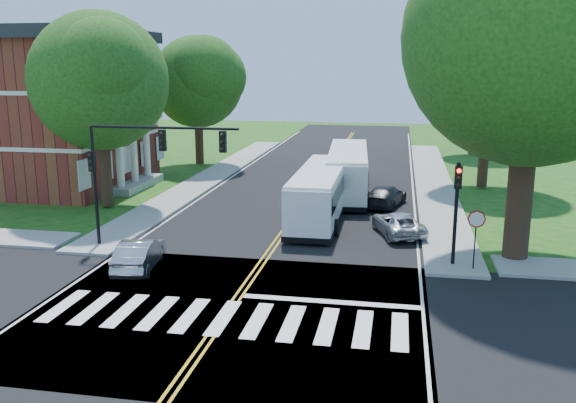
% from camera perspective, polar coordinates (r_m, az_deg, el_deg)
% --- Properties ---
extents(ground, '(140.00, 140.00, 0.00)m').
position_cam_1_polar(ground, '(21.94, -5.69, -10.28)').
color(ground, '#164A12').
rests_on(ground, ground).
extents(road, '(14.00, 96.00, 0.01)m').
position_cam_1_polar(road, '(38.75, 1.64, 0.07)').
color(road, black).
rests_on(road, ground).
extents(cross_road, '(60.00, 12.00, 0.01)m').
position_cam_1_polar(cross_road, '(21.93, -5.69, -10.27)').
color(cross_road, black).
rests_on(cross_road, ground).
extents(center_line, '(0.36, 70.00, 0.01)m').
position_cam_1_polar(center_line, '(42.62, 2.46, 1.26)').
color(center_line, gold).
rests_on(center_line, road).
extents(edge_line_w, '(0.12, 70.00, 0.01)m').
position_cam_1_polar(edge_line_w, '(44.05, -6.34, 1.58)').
color(edge_line_w, silver).
rests_on(edge_line_w, road).
extents(edge_line_e, '(0.12, 70.00, 0.01)m').
position_cam_1_polar(edge_line_e, '(42.24, 11.63, 0.90)').
color(edge_line_e, silver).
rests_on(edge_line_e, road).
extents(crosswalk, '(12.60, 3.00, 0.01)m').
position_cam_1_polar(crosswalk, '(21.49, -6.07, -10.75)').
color(crosswalk, silver).
rests_on(crosswalk, road).
extents(stop_bar, '(6.60, 0.40, 0.01)m').
position_cam_1_polar(stop_bar, '(22.75, 4.06, -9.33)').
color(stop_bar, silver).
rests_on(stop_bar, road).
extents(sidewalk_nw, '(2.60, 40.00, 0.15)m').
position_cam_1_polar(sidewalk_nw, '(47.29, -7.04, 2.41)').
color(sidewalk_nw, gray).
rests_on(sidewalk_nw, ground).
extents(sidewalk_ne, '(2.60, 40.00, 0.15)m').
position_cam_1_polar(sidewalk_ne, '(45.23, 13.47, 1.67)').
color(sidewalk_ne, gray).
rests_on(sidewalk_ne, ground).
extents(tree_ne_big, '(10.80, 10.80, 14.91)m').
position_cam_1_polar(tree_ne_big, '(27.87, 21.99, 14.08)').
color(tree_ne_big, black).
rests_on(tree_ne_big, ground).
extents(tree_west_near, '(8.00, 8.00, 11.40)m').
position_cam_1_polar(tree_west_near, '(37.55, -17.23, 10.69)').
color(tree_west_near, black).
rests_on(tree_west_near, ground).
extents(tree_west_far, '(7.60, 7.60, 10.67)m').
position_cam_1_polar(tree_west_far, '(52.13, -8.48, 11.00)').
color(tree_west_far, black).
rests_on(tree_west_far, ground).
extents(tree_east_mid, '(8.40, 8.40, 11.93)m').
position_cam_1_polar(tree_east_mid, '(43.73, 18.35, 11.28)').
color(tree_east_mid, black).
rests_on(tree_east_mid, ground).
extents(tree_east_far, '(7.20, 7.20, 10.34)m').
position_cam_1_polar(tree_east_far, '(59.76, 17.21, 10.67)').
color(tree_east_far, black).
rests_on(tree_east_far, ground).
extents(brick_building, '(20.00, 13.00, 10.80)m').
position_cam_1_polar(brick_building, '(48.21, -24.93, 7.93)').
color(brick_building, maroon).
rests_on(brick_building, ground).
extents(signal_nw, '(7.15, 0.46, 5.66)m').
position_cam_1_polar(signal_nw, '(28.57, -13.68, 4.02)').
color(signal_nw, black).
rests_on(signal_nw, ground).
extents(signal_ne, '(0.30, 0.46, 4.40)m').
position_cam_1_polar(signal_ne, '(26.51, 15.50, 0.13)').
color(signal_ne, black).
rests_on(signal_ne, ground).
extents(stop_sign, '(0.76, 0.08, 2.53)m').
position_cam_1_polar(stop_sign, '(26.37, 17.20, -2.14)').
color(stop_sign, black).
rests_on(stop_sign, ground).
extents(bus_lead, '(2.72, 11.00, 2.84)m').
position_cam_1_polar(bus_lead, '(34.00, 3.05, 0.83)').
color(bus_lead, white).
rests_on(bus_lead, road).
extents(bus_follow, '(3.37, 11.71, 2.99)m').
position_cam_1_polar(bus_follow, '(40.59, 5.61, 2.89)').
color(bus_follow, white).
rests_on(bus_follow, road).
extents(hatchback, '(1.98, 4.13, 1.31)m').
position_cam_1_polar(hatchback, '(26.70, -13.75, -4.79)').
color(hatchback, '#A3A6AA').
rests_on(hatchback, road).
extents(suv, '(3.10, 4.58, 1.17)m').
position_cam_1_polar(suv, '(31.51, 10.26, -2.05)').
color(suv, silver).
rests_on(suv, road).
extents(dark_sedan, '(2.83, 4.71, 1.28)m').
position_cam_1_polar(dark_sedan, '(37.62, 9.09, 0.53)').
color(dark_sedan, black).
rests_on(dark_sedan, road).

